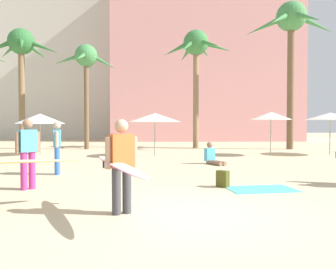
% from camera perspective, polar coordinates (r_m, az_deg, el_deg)
% --- Properties ---
extents(ground, '(120.00, 120.00, 0.00)m').
position_cam_1_polar(ground, '(6.16, 3.66, -13.29)').
color(ground, '#C6B28C').
extents(hotel_pink, '(18.38, 9.79, 16.77)m').
position_cam_1_polar(hotel_pink, '(37.14, 5.85, 12.19)').
color(hotel_pink, pink).
rests_on(hotel_pink, ground).
extents(hotel_tower_gray, '(14.83, 11.84, 30.15)m').
position_cam_1_polar(hotel_tower_gray, '(47.01, -16.59, 18.25)').
color(hotel_tower_gray, beige).
rests_on(hotel_tower_gray, ground).
extents(palm_tree_left, '(4.76, 4.38, 8.04)m').
position_cam_1_polar(palm_tree_left, '(23.82, 4.75, 13.84)').
color(palm_tree_left, '#896B4C').
rests_on(palm_tree_left, ground).
extents(palm_tree_center, '(5.71, 5.99, 9.53)m').
position_cam_1_polar(palm_tree_center, '(24.21, 20.03, 16.55)').
color(palm_tree_center, brown).
rests_on(palm_tree_center, ground).
extents(palm_tree_right, '(4.90, 4.95, 7.91)m').
position_cam_1_polar(palm_tree_right, '(24.91, -23.46, 12.79)').
color(palm_tree_right, brown).
rests_on(palm_tree_right, ground).
extents(palm_tree_far_right, '(4.07, 4.14, 6.78)m').
position_cam_1_polar(palm_tree_far_right, '(22.93, -13.64, 11.70)').
color(palm_tree_far_right, brown).
rests_on(palm_tree_far_right, ground).
extents(cafe_umbrella_0, '(2.11, 2.11, 2.25)m').
position_cam_1_polar(cafe_umbrella_0, '(18.23, 16.95, 3.01)').
color(cafe_umbrella_0, gray).
rests_on(cafe_umbrella_0, ground).
extents(cafe_umbrella_1, '(2.56, 2.56, 2.17)m').
position_cam_1_polar(cafe_umbrella_1, '(18.98, -20.74, 2.50)').
color(cafe_umbrella_1, gray).
rests_on(cafe_umbrella_1, ground).
extents(cafe_umbrella_3, '(2.66, 2.66, 2.18)m').
position_cam_1_polar(cafe_umbrella_3, '(17.10, -2.24, 2.87)').
color(cafe_umbrella_3, gray).
rests_on(cafe_umbrella_3, ground).
extents(cafe_umbrella_4, '(2.49, 2.49, 2.23)m').
position_cam_1_polar(cafe_umbrella_4, '(19.81, 25.65, 2.80)').
color(cafe_umbrella_4, gray).
rests_on(cafe_umbrella_4, ground).
extents(beach_towel, '(1.73, 1.18, 0.01)m').
position_cam_1_polar(beach_towel, '(8.71, 15.46, -8.86)').
color(beach_towel, '#4CC6D6').
rests_on(beach_towel, ground).
extents(backpack, '(0.35, 0.35, 0.42)m').
position_cam_1_polar(backpack, '(8.79, 9.24, -7.43)').
color(backpack, '#4A4818').
rests_on(backpack, ground).
extents(person_mid_center, '(1.34, 2.55, 1.68)m').
position_cam_1_polar(person_mid_center, '(5.98, -7.93, -4.81)').
color(person_mid_center, '#3D3D42').
rests_on(person_mid_center, ground).
extents(person_mid_right, '(0.50, 0.49, 1.73)m').
position_cam_1_polar(person_mid_right, '(8.97, -22.54, -2.56)').
color(person_mid_right, '#B7337F').
rests_on(person_mid_right, ground).
extents(person_far_left, '(0.79, 1.05, 0.89)m').
position_cam_1_polar(person_far_left, '(13.76, 7.49, -3.73)').
color(person_far_left, '#936B51').
rests_on(person_far_left, ground).
extents(person_near_right, '(0.31, 0.61, 1.69)m').
position_cam_1_polar(person_near_right, '(11.35, -18.17, -1.77)').
color(person_near_right, blue).
rests_on(person_near_right, ground).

